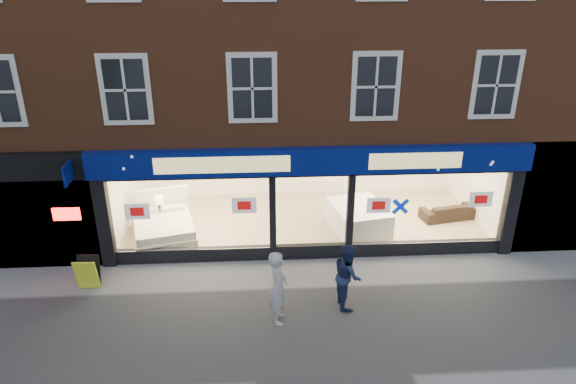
{
  "coord_description": "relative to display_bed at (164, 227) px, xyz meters",
  "views": [
    {
      "loc": [
        -1.39,
        -9.31,
        7.46
      ],
      "look_at": [
        -0.67,
        2.5,
        2.27
      ],
      "focal_mm": 32.0,
      "sensor_mm": 36.0,
      "label": 1
    }
  ],
  "objects": [
    {
      "name": "ground",
      "position": [
        4.24,
        -4.33,
        -0.43
      ],
      "size": [
        120.0,
        120.0,
        0.0
      ],
      "primitive_type": "plane",
      "color": "gray",
      "rests_on": "ground"
    },
    {
      "name": "showroom_floor",
      "position": [
        4.24,
        0.92,
        -0.38
      ],
      "size": [
        11.0,
        4.5,
        0.1
      ],
      "primitive_type": "cube",
      "color": "tan",
      "rests_on": "ground"
    },
    {
      "name": "display_bed",
      "position": [
        0.0,
        0.0,
        0.0
      ],
      "size": [
        2.2,
        2.47,
        1.19
      ],
      "rotation": [
        0.0,
        0.0,
        0.25
      ],
      "color": "silver",
      "rests_on": "showroom_floor"
    },
    {
      "name": "bedside_table",
      "position": [
        -0.16,
        0.47,
        -0.06
      ],
      "size": [
        0.54,
        0.54,
        0.55
      ],
      "primitive_type": "cube",
      "rotation": [
        0.0,
        0.0,
        0.23
      ],
      "color": "brown",
      "rests_on": "showroom_floor"
    },
    {
      "name": "mattress_stack",
      "position": [
        5.84,
        0.21,
        0.04
      ],
      "size": [
        1.85,
        2.16,
        0.75
      ],
      "rotation": [
        0.0,
        0.0,
        0.2
      ],
      "color": "white",
      "rests_on": "showroom_floor"
    },
    {
      "name": "sofa",
      "position": [
        8.84,
        0.74,
        -0.08
      ],
      "size": [
        1.85,
        1.0,
        0.51
      ],
      "primitive_type": "imported",
      "rotation": [
        0.0,
        0.0,
        3.33
      ],
      "color": "black",
      "rests_on": "showroom_floor"
    },
    {
      "name": "a_board",
      "position": [
        -1.49,
        -2.4,
        0.0
      ],
      "size": [
        0.58,
        0.38,
        0.87
      ],
      "primitive_type": "cube",
      "rotation": [
        0.0,
        0.0,
        -0.04
      ],
      "color": "yellow",
      "rests_on": "ground"
    },
    {
      "name": "pedestrian_grey",
      "position": [
        3.21,
        -4.0,
        0.46
      ],
      "size": [
        0.43,
        0.66,
        1.79
      ],
      "primitive_type": "imported",
      "rotation": [
        0.0,
        0.0,
        1.56
      ],
      "color": "#AEB1B6",
      "rests_on": "ground"
    },
    {
      "name": "pedestrian_blue",
      "position": [
        4.88,
        -3.47,
        0.38
      ],
      "size": [
        0.67,
        0.83,
        1.62
      ],
      "primitive_type": "imported",
      "rotation": [
        0.0,
        0.0,
        1.64
      ],
      "color": "#192748",
      "rests_on": "ground"
    }
  ]
}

